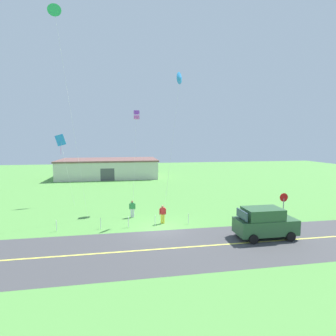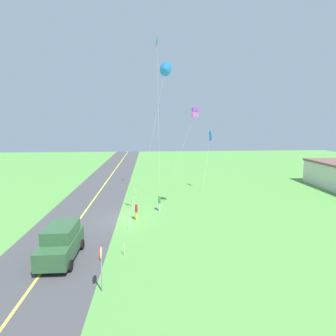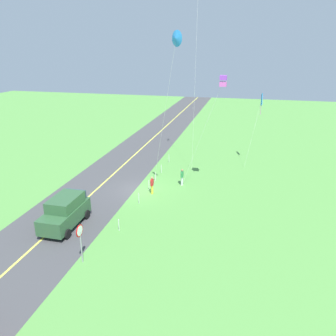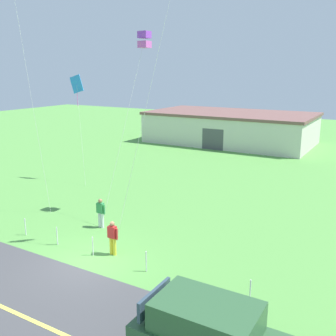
# 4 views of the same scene
# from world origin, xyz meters

# --- Properties ---
(ground_plane) EXTENTS (120.00, 120.00, 0.10)m
(ground_plane) POSITION_xyz_m (0.00, 0.00, -0.05)
(ground_plane) COLOR #549342
(asphalt_road) EXTENTS (120.00, 7.00, 0.00)m
(asphalt_road) POSITION_xyz_m (0.00, -4.00, 0.00)
(asphalt_road) COLOR #424244
(asphalt_road) RESTS_ON ground
(road_centre_stripe) EXTENTS (120.00, 0.16, 0.00)m
(road_centre_stripe) POSITION_xyz_m (0.00, -4.00, 0.01)
(road_centre_stripe) COLOR #E5E04C
(road_centre_stripe) RESTS_ON asphalt_road
(person_adult_near) EXTENTS (0.58, 0.22, 1.60)m
(person_adult_near) POSITION_xyz_m (0.45, 1.23, 0.86)
(person_adult_near) COLOR yellow
(person_adult_near) RESTS_ON ground
(person_adult_companion) EXTENTS (0.58, 0.22, 1.60)m
(person_adult_companion) POSITION_xyz_m (-2.07, 3.43, 0.86)
(person_adult_companion) COLOR silver
(person_adult_companion) RESTS_ON ground
(kite_blue_mid) EXTENTS (0.96, 3.67, 10.17)m
(kite_blue_mid) POSITION_xyz_m (-1.41, 6.80, 9.71)
(kite_blue_mid) COLOR silver
(kite_blue_mid) RESTS_ON ground
(kite_green_far) EXTENTS (2.08, 1.30, 7.87)m
(kite_green_far) POSITION_xyz_m (-9.68, 10.23, 7.04)
(kite_green_far) COLOR silver
(kite_green_far) RESTS_ON ground
(warehouse_distant) EXTENTS (18.36, 10.20, 3.50)m
(warehouse_distant) POSITION_xyz_m (-5.66, 30.82, 1.75)
(warehouse_distant) COLOR beige
(warehouse_distant) RESTS_ON ground
(fence_post_1) EXTENTS (0.05, 0.05, 0.90)m
(fence_post_1) POSITION_xyz_m (-4.72, 0.70, 0.45)
(fence_post_1) COLOR silver
(fence_post_1) RESTS_ON ground
(fence_post_2) EXTENTS (0.05, 0.05, 0.90)m
(fence_post_2) POSITION_xyz_m (-2.50, 0.70, 0.45)
(fence_post_2) COLOR silver
(fence_post_2) RESTS_ON ground
(fence_post_3) EXTENTS (0.05, 0.05, 0.90)m
(fence_post_3) POSITION_xyz_m (-0.28, 0.70, 0.45)
(fence_post_3) COLOR silver
(fence_post_3) RESTS_ON ground
(fence_post_4) EXTENTS (0.05, 0.05, 0.90)m
(fence_post_4) POSITION_xyz_m (2.60, 0.70, 0.45)
(fence_post_4) COLOR silver
(fence_post_4) RESTS_ON ground
(fence_post_5) EXTENTS (0.05, 0.05, 0.90)m
(fence_post_5) POSITION_xyz_m (7.06, 0.70, 0.45)
(fence_post_5) COLOR silver
(fence_post_5) RESTS_ON ground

